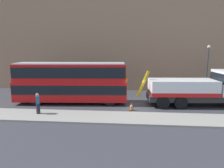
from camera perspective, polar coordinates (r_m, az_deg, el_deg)
ground_plane at (r=19.56m, az=7.18°, el=-5.91°), size 120.00×120.00×0.00m
near_kerb at (r=15.54m, az=7.75°, el=-9.87°), size 60.00×2.80×0.15m
building_facade at (r=26.35m, az=6.97°, el=15.87°), size 60.00×1.50×16.00m
recovery_tow_truck at (r=20.39m, az=24.44°, el=-1.01°), size 10.21×3.23×3.67m
double_decker_bus at (r=19.95m, az=-11.80°, el=0.83°), size 11.16×3.28×4.06m
pedestrian_onlooker at (r=17.14m, az=-20.77°, el=-5.37°), size 0.41×0.47×1.71m
traffic_cone_near_bus at (r=17.58m, az=5.64°, el=-6.55°), size 0.36×0.36×0.72m
street_lamp at (r=25.76m, az=25.98°, el=4.84°), size 0.36×0.36×5.83m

